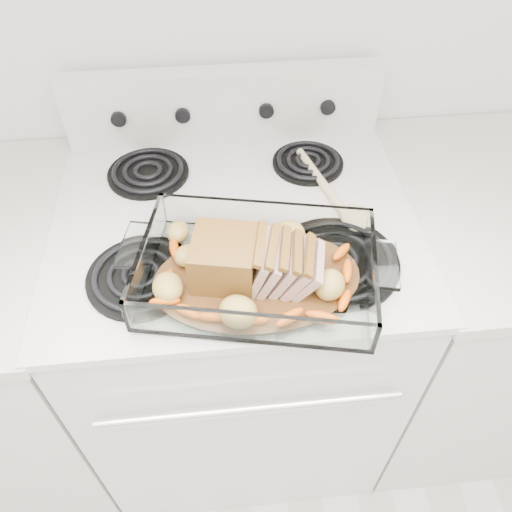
{
  "coord_description": "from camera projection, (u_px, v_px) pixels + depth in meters",
  "views": [
    {
      "loc": [
        -0.03,
        0.86,
        1.67
      ],
      "look_at": [
        0.03,
        1.48,
        0.99
      ],
      "focal_mm": 35.0,
      "sensor_mm": 36.0,
      "label": 1
    }
  ],
  "objects": [
    {
      "name": "electric_range",
      "position": [
        239.0,
        332.0,
        1.42
      ],
      "size": [
        0.78,
        0.7,
        1.12
      ],
      "color": "silver",
      "rests_on": "ground"
    },
    {
      "name": "roast_vegetables",
      "position": [
        253.0,
        257.0,
        0.95
      ],
      "size": [
        0.36,
        0.2,
        0.04
      ],
      "rotation": [
        0.0,
        0.0,
        0.16
      ],
      "color": "#D94A10",
      "rests_on": "baking_dish"
    },
    {
      "name": "counter_left",
      "position": [
        0.0,
        356.0,
        1.38
      ],
      "size": [
        0.58,
        0.68,
        0.93
      ],
      "color": "silver",
      "rests_on": "ground"
    },
    {
      "name": "pork_roast",
      "position": [
        244.0,
        263.0,
        0.9
      ],
      "size": [
        0.24,
        0.11,
        0.09
      ],
      "rotation": [
        0.0,
        0.0,
        -0.07
      ],
      "color": "brown",
      "rests_on": "baking_dish"
    },
    {
      "name": "baking_dish",
      "position": [
        257.0,
        274.0,
        0.93
      ],
      "size": [
        0.42,
        0.28,
        0.08
      ],
      "rotation": [
        0.0,
        0.0,
        -0.21
      ],
      "color": "white",
      "rests_on": "electric_range"
    },
    {
      "name": "wooden_spoon",
      "position": [
        340.0,
        200.0,
        1.1
      ],
      "size": [
        0.12,
        0.29,
        0.02
      ],
      "rotation": [
        0.0,
        0.0,
        0.26
      ],
      "color": "beige",
      "rests_on": "electric_range"
    },
    {
      "name": "counter_right",
      "position": [
        464.0,
        316.0,
        1.47
      ],
      "size": [
        0.58,
        0.68,
        0.93
      ],
      "color": "silver",
      "rests_on": "ground"
    }
  ]
}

